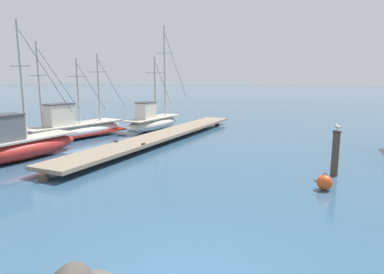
{
  "coord_description": "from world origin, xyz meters",
  "views": [
    {
      "loc": [
        1.89,
        -4.69,
        3.6
      ],
      "look_at": [
        -2.62,
        6.96,
        1.4
      ],
      "focal_mm": 31.19,
      "sensor_mm": 36.0,
      "label": 1
    }
  ],
  "objects_px": {
    "mooring_piling": "(335,153)",
    "fishing_boat_0": "(73,128)",
    "mooring_buoy": "(325,182)",
    "fishing_boat_1": "(18,145)",
    "perched_seagull": "(337,127)",
    "fishing_boat_2": "(153,121)"
  },
  "relations": [
    {
      "from": "fishing_boat_1",
      "to": "fishing_boat_2",
      "type": "bearing_deg",
      "value": 81.67
    },
    {
      "from": "fishing_boat_1",
      "to": "fishing_boat_2",
      "type": "height_order",
      "value": "fishing_boat_2"
    },
    {
      "from": "fishing_boat_2",
      "to": "mooring_buoy",
      "type": "relative_size",
      "value": 13.96
    },
    {
      "from": "mooring_piling",
      "to": "mooring_buoy",
      "type": "bearing_deg",
      "value": -100.38
    },
    {
      "from": "perched_seagull",
      "to": "fishing_boat_1",
      "type": "bearing_deg",
      "value": -169.39
    },
    {
      "from": "mooring_piling",
      "to": "fishing_boat_2",
      "type": "bearing_deg",
      "value": 147.12
    },
    {
      "from": "fishing_boat_2",
      "to": "mooring_buoy",
      "type": "bearing_deg",
      "value": -39.7
    },
    {
      "from": "mooring_piling",
      "to": "perched_seagull",
      "type": "bearing_deg",
      "value": -63.13
    },
    {
      "from": "fishing_boat_2",
      "to": "mooring_piling",
      "type": "relative_size",
      "value": 4.7
    },
    {
      "from": "mooring_piling",
      "to": "mooring_buoy",
      "type": "relative_size",
      "value": 2.97
    },
    {
      "from": "fishing_boat_0",
      "to": "fishing_boat_2",
      "type": "height_order",
      "value": "fishing_boat_2"
    },
    {
      "from": "perched_seagull",
      "to": "mooring_buoy",
      "type": "distance_m",
      "value": 2.46
    },
    {
      "from": "fishing_boat_1",
      "to": "perched_seagull",
      "type": "bearing_deg",
      "value": 10.61
    },
    {
      "from": "mooring_piling",
      "to": "fishing_boat_0",
      "type": "bearing_deg",
      "value": 169.0
    },
    {
      "from": "fishing_boat_0",
      "to": "fishing_boat_1",
      "type": "distance_m",
      "value": 5.46
    },
    {
      "from": "fishing_boat_0",
      "to": "mooring_piling",
      "type": "height_order",
      "value": "fishing_boat_0"
    },
    {
      "from": "fishing_boat_1",
      "to": "mooring_piling",
      "type": "relative_size",
      "value": 3.57
    },
    {
      "from": "fishing_boat_0",
      "to": "fishing_boat_1",
      "type": "relative_size",
      "value": 1.26
    },
    {
      "from": "fishing_boat_0",
      "to": "mooring_piling",
      "type": "xyz_separation_m",
      "value": [
        14.49,
        -2.82,
        0.27
      ]
    },
    {
      "from": "mooring_piling",
      "to": "perched_seagull",
      "type": "distance_m",
      "value": 0.96
    },
    {
      "from": "fishing_boat_2",
      "to": "mooring_buoy",
      "type": "xyz_separation_m",
      "value": [
        11.23,
        -9.32,
        -0.39
      ]
    },
    {
      "from": "fishing_boat_1",
      "to": "mooring_buoy",
      "type": "xyz_separation_m",
      "value": [
        12.68,
        0.6,
        -0.44
      ]
    }
  ]
}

